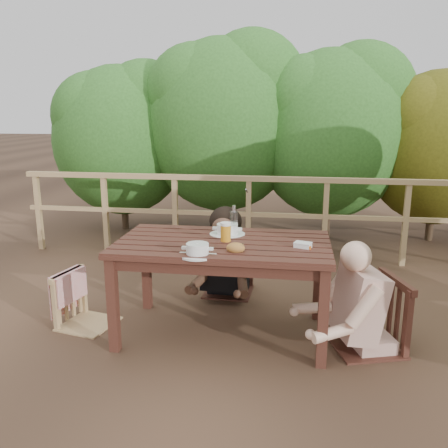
# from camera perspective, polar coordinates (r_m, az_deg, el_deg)

# --- Properties ---
(ground) EXTENTS (60.00, 60.00, 0.00)m
(ground) POSITION_cam_1_polar(r_m,az_deg,el_deg) (3.92, -0.11, -13.07)
(ground) COLOR #513726
(ground) RESTS_ON ground
(table) EXTENTS (1.64, 0.92, 0.76)m
(table) POSITION_cam_1_polar(r_m,az_deg,el_deg) (3.76, -0.12, -7.90)
(table) COLOR #391C15
(table) RESTS_ON ground
(chair_left) EXTENTS (0.50, 0.50, 0.85)m
(chair_left) POSITION_cam_1_polar(r_m,az_deg,el_deg) (4.05, -16.47, -6.21)
(chair_left) COLOR tan
(chair_left) RESTS_ON ground
(chair_far) EXTENTS (0.48, 0.48, 0.92)m
(chair_far) POSITION_cam_1_polar(r_m,az_deg,el_deg) (4.56, 0.55, -2.92)
(chair_far) COLOR #391C15
(chair_far) RESTS_ON ground
(chair_right) EXTENTS (0.64, 0.64, 1.02)m
(chair_right) POSITION_cam_1_polar(r_m,az_deg,el_deg) (3.67, 17.18, -6.89)
(chair_right) COLOR #391C15
(chair_right) RESTS_ON ground
(woman) EXTENTS (0.58, 0.70, 1.36)m
(woman) POSITION_cam_1_polar(r_m,az_deg,el_deg) (4.52, 0.59, -0.14)
(woman) COLOR black
(woman) RESTS_ON ground
(diner_right) EXTENTS (0.82, 0.74, 1.38)m
(diner_right) POSITION_cam_1_polar(r_m,az_deg,el_deg) (3.62, 17.85, -4.21)
(diner_right) COLOR tan
(diner_right) RESTS_ON ground
(railing) EXTENTS (5.60, 0.10, 1.01)m
(railing) POSITION_cam_1_polar(r_m,az_deg,el_deg) (5.63, 2.99, 0.74)
(railing) COLOR tan
(railing) RESTS_ON ground
(hedge_row) EXTENTS (6.60, 1.60, 3.80)m
(hedge_row) POSITION_cam_1_polar(r_m,az_deg,el_deg) (6.66, 7.75, 14.74)
(hedge_row) COLOR #28581E
(hedge_row) RESTS_ON ground
(soup_near) EXTENTS (0.27, 0.27, 0.09)m
(soup_near) POSITION_cam_1_polar(r_m,az_deg,el_deg) (3.32, -3.24, -3.12)
(soup_near) COLOR white
(soup_near) RESTS_ON table
(soup_far) EXTENTS (0.29, 0.29, 0.10)m
(soup_far) POSITION_cam_1_polar(r_m,az_deg,el_deg) (3.85, 0.41, -0.71)
(soup_far) COLOR silver
(soup_far) RESTS_ON table
(bread_roll) EXTENTS (0.13, 0.10, 0.08)m
(bread_roll) POSITION_cam_1_polar(r_m,az_deg,el_deg) (3.38, 1.41, -2.93)
(bread_roll) COLOR #AF7E32
(bread_roll) RESTS_ON table
(beer_glass) EXTENTS (0.08, 0.08, 0.16)m
(beer_glass) POSITION_cam_1_polar(r_m,az_deg,el_deg) (3.62, 0.21, -1.07)
(beer_glass) COLOR orange
(beer_glass) RESTS_ON table
(bottle) EXTENTS (0.06, 0.06, 0.26)m
(bottle) POSITION_cam_1_polar(r_m,az_deg,el_deg) (3.79, 1.20, 0.35)
(bottle) COLOR silver
(bottle) RESTS_ON table
(tumbler) EXTENTS (0.06, 0.06, 0.07)m
(tumbler) POSITION_cam_1_polar(r_m,az_deg,el_deg) (3.37, 1.89, -3.02)
(tumbler) COLOR white
(tumbler) RESTS_ON table
(butter_tub) EXTENTS (0.15, 0.12, 0.05)m
(butter_tub) POSITION_cam_1_polar(r_m,az_deg,el_deg) (3.52, 9.54, -2.63)
(butter_tub) COLOR silver
(butter_tub) RESTS_ON table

